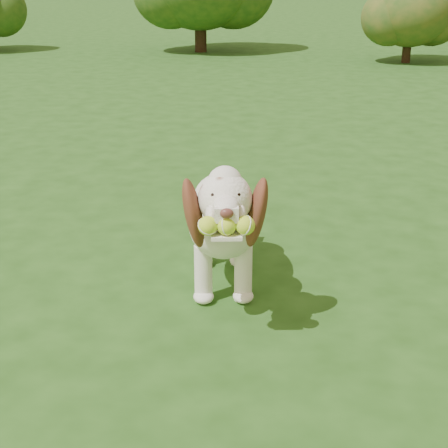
# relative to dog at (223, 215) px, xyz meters

# --- Properties ---
(ground) EXTENTS (80.00, 80.00, 0.00)m
(ground) POSITION_rel_dog_xyz_m (-0.26, 0.52, -0.37)
(ground) COLOR #1F4513
(ground) RESTS_ON ground
(dog) EXTENTS (0.48, 1.06, 0.69)m
(dog) POSITION_rel_dog_xyz_m (0.00, 0.00, 0.00)
(dog) COLOR white
(dog) RESTS_ON ground
(shrub_c) EXTENTS (1.19, 1.19, 1.24)m
(shrub_c) POSITION_rel_dog_xyz_m (1.43, 7.67, 0.36)
(shrub_c) COLOR #382314
(shrub_c) RESTS_ON ground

